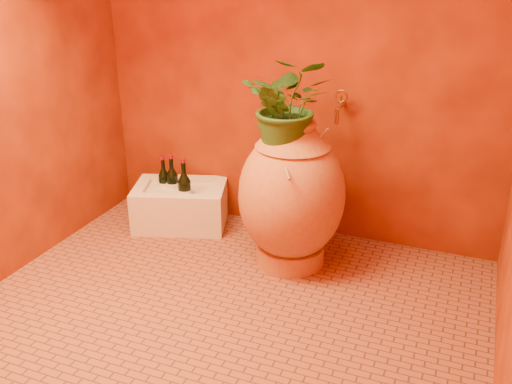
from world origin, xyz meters
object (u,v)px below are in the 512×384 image
at_px(amphora, 292,195).
at_px(wine_bottle_a, 185,192).
at_px(stone_basin, 181,206).
at_px(wall_tap, 340,105).
at_px(wine_bottle_b, 173,185).
at_px(wine_bottle_c, 164,184).

distance_m(amphora, wine_bottle_a, 0.76).
distance_m(stone_basin, wall_tap, 1.23).
distance_m(wine_bottle_a, wall_tap, 1.10).
height_order(wine_bottle_b, wall_tap, wall_tap).
distance_m(wine_bottle_b, wall_tap, 1.20).
bearing_deg(wine_bottle_b, wall_tap, 7.59).
distance_m(wine_bottle_a, wine_bottle_c, 0.23).
relative_size(amphora, wine_bottle_c, 2.83).
bearing_deg(wine_bottle_b, wine_bottle_c, 176.31).
bearing_deg(wine_bottle_b, amphora, -13.55).
bearing_deg(wall_tap, amphora, -114.37).
bearing_deg(stone_basin, wine_bottle_b, 161.45).
xyz_separation_m(wine_bottle_b, wall_tap, (1.04, 0.14, 0.60)).
bearing_deg(amphora, wine_bottle_c, 167.11).
bearing_deg(stone_basin, wine_bottle_c, 168.81).
bearing_deg(wall_tap, wine_bottle_a, -165.42).
relative_size(stone_basin, wine_bottle_b, 2.10).
distance_m(amphora, wine_bottle_c, 0.98).
bearing_deg(wine_bottle_a, wine_bottle_b, 146.03).
bearing_deg(amphora, wine_bottle_a, 171.01).
xyz_separation_m(stone_basin, wine_bottle_c, (-0.13, 0.03, 0.12)).
xyz_separation_m(stone_basin, wine_bottle_b, (-0.06, 0.02, 0.13)).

